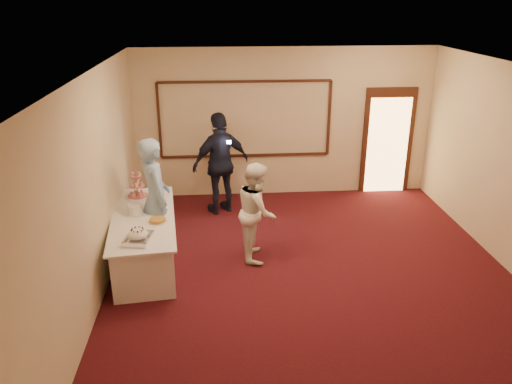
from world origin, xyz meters
TOP-DOWN VIEW (x-y plane):
  - floor at (0.00, 0.00)m, footprint 7.00×7.00m
  - room_walls at (0.00, 0.00)m, footprint 6.04×7.04m
  - wall_molding at (-0.80, 3.47)m, footprint 3.45×0.04m
  - doorway at (2.15, 3.45)m, footprint 1.05×0.07m
  - buffet_table at (-2.53, 0.74)m, footprint 1.19×2.52m
  - pavlova_tray at (-2.48, -0.07)m, footprint 0.40×0.51m
  - cupcake_stand at (-2.72, 1.60)m, footprint 0.32×0.32m
  - plate_stack_a at (-2.64, 0.81)m, footprint 0.20×0.20m
  - plate_stack_b at (-2.40, 1.07)m, footprint 0.20×0.20m
  - tart at (-2.28, 0.52)m, footprint 0.28×0.28m
  - man at (-2.35, 0.98)m, footprint 0.68×0.82m
  - woman at (-0.78, 0.78)m, footprint 0.62×0.78m
  - guest at (-1.31, 2.62)m, footprint 1.23×0.93m
  - camera_flash at (-1.16, 2.36)m, footprint 0.08×0.05m

SIDE VIEW (x-z plane):
  - floor at x=0.00m, z-range 0.00..0.00m
  - buffet_table at x=-2.53m, z-range 0.00..0.77m
  - woman at x=-0.78m, z-range 0.00..1.56m
  - tart at x=-2.28m, z-range 0.77..0.82m
  - pavlova_tray at x=-2.48m, z-range 0.76..0.93m
  - plate_stack_b at x=-2.40m, z-range 0.77..0.94m
  - plate_stack_a at x=-2.64m, z-range 0.77..0.94m
  - cupcake_stand at x=-2.72m, z-range 0.70..1.18m
  - man at x=-2.35m, z-range 0.00..1.93m
  - guest at x=-1.31m, z-range 0.00..1.94m
  - doorway at x=2.15m, z-range -0.02..2.18m
  - camera_flash at x=-1.16m, z-range 1.43..1.48m
  - wall_molding at x=-0.80m, z-range 0.83..2.38m
  - room_walls at x=0.00m, z-range 0.52..3.54m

